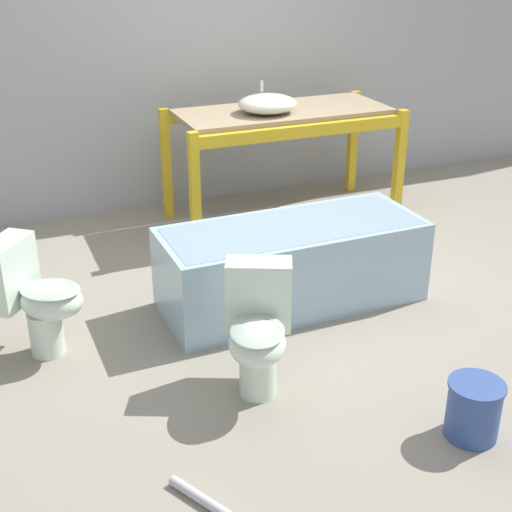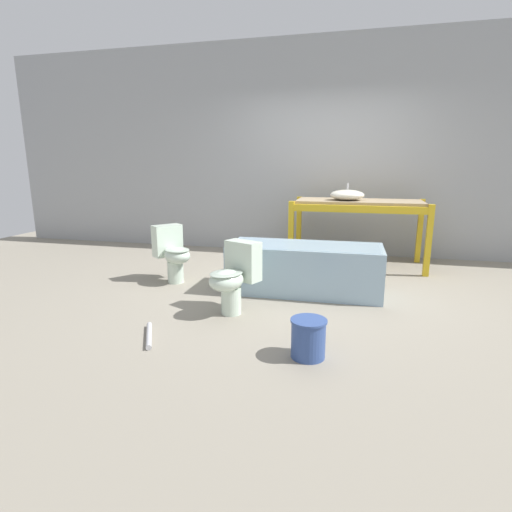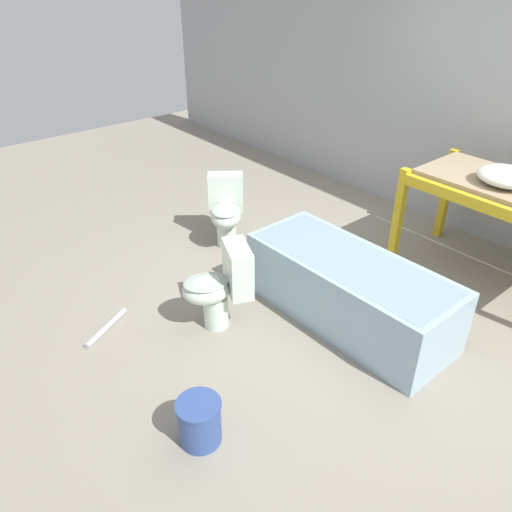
{
  "view_description": "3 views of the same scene",
  "coord_description": "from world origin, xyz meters",
  "px_view_note": "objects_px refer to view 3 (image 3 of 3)",
  "views": [
    {
      "loc": [
        -1.75,
        -3.92,
        2.2
      ],
      "look_at": [
        -0.47,
        -0.81,
        0.64
      ],
      "focal_mm": 50.0,
      "sensor_mm": 36.0,
      "label": 1
    },
    {
      "loc": [
        0.5,
        -4.49,
        1.38
      ],
      "look_at": [
        -0.39,
        -0.92,
        0.53
      ],
      "focal_mm": 28.0,
      "sensor_mm": 36.0,
      "label": 2
    },
    {
      "loc": [
        1.94,
        -2.8,
        2.45
      ],
      "look_at": [
        -0.33,
        -0.92,
        0.67
      ],
      "focal_mm": 35.0,
      "sensor_mm": 36.0,
      "label": 3
    }
  ],
  "objects_px": {
    "sink_basin": "(507,176)",
    "bucket_white": "(200,421)",
    "toilet_near": "(220,285)",
    "toilet_far": "(226,209)",
    "bathtub_main": "(349,286)"
  },
  "relations": [
    {
      "from": "toilet_far",
      "to": "bucket_white",
      "type": "relative_size",
      "value": 2.3
    },
    {
      "from": "toilet_near",
      "to": "bucket_white",
      "type": "height_order",
      "value": "toilet_near"
    },
    {
      "from": "bucket_white",
      "to": "toilet_near",
      "type": "bearing_deg",
      "value": 136.98
    },
    {
      "from": "sink_basin",
      "to": "toilet_near",
      "type": "height_order",
      "value": "sink_basin"
    },
    {
      "from": "bucket_white",
      "to": "sink_basin",
      "type": "bearing_deg",
      "value": 86.75
    },
    {
      "from": "sink_basin",
      "to": "bucket_white",
      "type": "bearing_deg",
      "value": -93.25
    },
    {
      "from": "sink_basin",
      "to": "bucket_white",
      "type": "distance_m",
      "value": 2.96
    },
    {
      "from": "bathtub_main",
      "to": "sink_basin",
      "type": "bearing_deg",
      "value": 72.66
    },
    {
      "from": "toilet_near",
      "to": "toilet_far",
      "type": "height_order",
      "value": "same"
    },
    {
      "from": "sink_basin",
      "to": "toilet_near",
      "type": "bearing_deg",
      "value": -114.28
    },
    {
      "from": "bathtub_main",
      "to": "toilet_far",
      "type": "distance_m",
      "value": 1.56
    },
    {
      "from": "sink_basin",
      "to": "bathtub_main",
      "type": "height_order",
      "value": "sink_basin"
    },
    {
      "from": "sink_basin",
      "to": "bucket_white",
      "type": "height_order",
      "value": "sink_basin"
    },
    {
      "from": "toilet_far",
      "to": "toilet_near",
      "type": "bearing_deg",
      "value": -90.71
    },
    {
      "from": "sink_basin",
      "to": "bucket_white",
      "type": "xyz_separation_m",
      "value": [
        -0.16,
        -2.84,
        -0.82
      ]
    }
  ]
}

